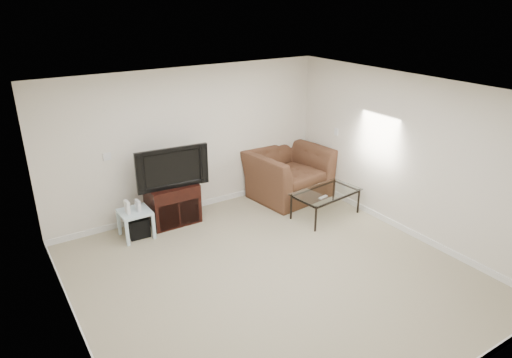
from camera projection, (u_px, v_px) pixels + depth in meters
floor at (273, 275)px, 6.24m from camera, size 5.00×5.00×0.00m
ceiling at (276, 93)px, 5.30m from camera, size 5.00×5.00×0.00m
wall_back at (190, 142)px, 7.72m from camera, size 5.00×0.02×2.50m
wall_left at (67, 246)px, 4.52m from camera, size 0.02×5.00×2.50m
wall_right at (407, 156)px, 7.02m from camera, size 0.02×5.00×2.50m
plate_back at (107, 157)px, 7.01m from camera, size 0.12×0.02×0.12m
plate_right_switch at (336, 132)px, 8.26m from camera, size 0.02×0.09×0.13m
plate_right_outlet at (344, 186)px, 8.38m from camera, size 0.02×0.08×0.12m
tv_stand at (173, 203)px, 7.59m from camera, size 0.81×0.56×0.67m
dvd_player at (173, 192)px, 7.47m from camera, size 0.47×0.33×0.07m
television at (170, 166)px, 7.31m from camera, size 1.11×0.32×0.68m
side_table at (136, 224)px, 7.16m from camera, size 0.46×0.46×0.45m
subwoofer at (138, 226)px, 7.21m from camera, size 0.33×0.33×0.31m
game_console at (127, 207)px, 6.96m from camera, size 0.05×0.15×0.20m
game_case at (138, 205)px, 7.05m from camera, size 0.05×0.13×0.18m
recliner at (288, 165)px, 8.48m from camera, size 1.51×1.08×1.23m
coffee_table at (325, 204)px, 7.83m from camera, size 1.22×0.78×0.45m
remote at (323, 197)px, 7.51m from camera, size 0.19×0.09×0.02m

